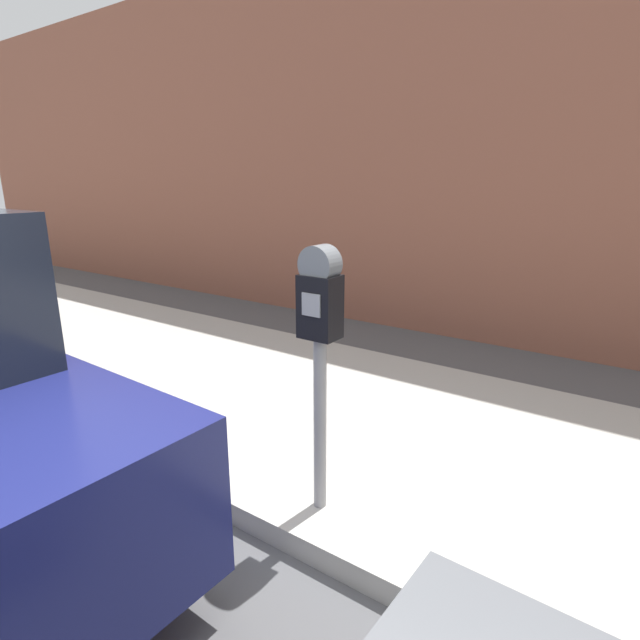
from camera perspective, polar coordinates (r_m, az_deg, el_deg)
sidewalk at (r=3.99m, az=6.68°, el=-12.22°), size 24.00×2.80×0.14m
building_facade at (r=6.31m, az=20.99°, el=19.14°), size 24.00×0.30×4.83m
parking_meter at (r=2.57m, az=-0.01°, el=-1.15°), size 0.20×0.16×1.48m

